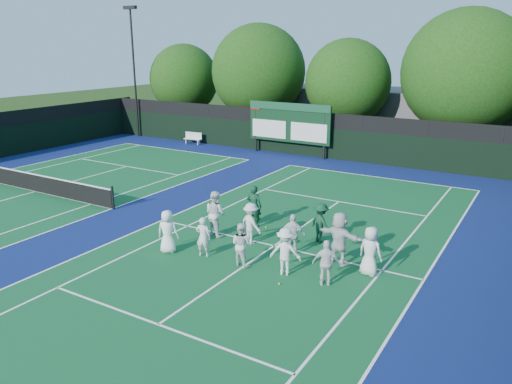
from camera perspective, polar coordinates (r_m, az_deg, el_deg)
The scene contains 30 objects.
ground at distance 17.97m, azimuth 0.52°, elevation -7.25°, with size 120.00×120.00×0.00m, color #1C370F.
court_apron at distance 22.10m, azimuth -11.65°, elevation -2.96°, with size 34.00×32.00×0.01m, color navy.
near_court at distance 18.76m, azimuth 2.08°, elevation -6.16°, with size 11.05×23.85×0.01m.
left_court at distance 27.97m, azimuth -23.84°, elevation 0.07°, with size 11.05×23.85×0.01m.
back_fence at distance 33.93m, azimuth 5.61°, elevation 6.41°, with size 34.00×0.08×3.00m.
scoreboard at distance 33.87m, azimuth 3.78°, elevation 7.87°, with size 6.00×0.21×3.55m.
clubhouse at distance 39.89m, azimuth 15.96°, elevation 8.30°, with size 18.00×6.00×4.00m, color #58585D.
light_pole_left at distance 41.90m, azimuth -13.85°, elevation 14.73°, with size 1.20×0.30×10.12m.
tennis_net at distance 27.85m, azimuth -23.96°, elevation 1.02°, with size 11.30×0.10×1.10m.
bench at distance 38.28m, azimuth -7.20°, elevation 6.17°, with size 1.44×0.53×0.89m.
tree_a at distance 43.48m, azimuth -7.98°, elevation 12.48°, with size 5.76×5.76×7.36m.
tree_b at distance 39.26m, azimuth 0.54°, elevation 13.31°, with size 7.19×7.19×8.86m.
tree_c at distance 36.16m, azimuth 10.70°, elevation 12.00°, with size 5.94×5.94×7.72m.
tree_d at distance 34.18m, azimuth 23.03°, elevation 12.14°, with size 7.73×7.73×9.47m.
tennis_ball_1 at distance 20.71m, azimuth 7.97°, elevation -4.03°, with size 0.07×0.07×0.07m, color #BDDA19.
tennis_ball_2 at distance 15.90m, azimuth 2.67°, elevation -10.44°, with size 0.07×0.07×0.07m, color #BDDA19.
tennis_ball_4 at distance 20.51m, azimuth 1.15°, elevation -4.06°, with size 0.07×0.07×0.07m, color #BDDA19.
tennis_ball_5 at distance 16.53m, azimuth 7.42°, elevation -9.48°, with size 0.07×0.07×0.07m, color #BDDA19.
player_front_0 at distance 18.22m, azimuth -10.06°, elevation -4.47°, with size 0.78×0.51×1.59m, color white.
player_front_1 at distance 17.73m, azimuth -6.05°, elevation -5.12°, with size 0.54×0.35×1.47m, color white.
player_front_2 at distance 16.93m, azimuth -1.69°, elevation -6.00°, with size 0.74×0.58×1.52m, color silver.
player_front_3 at distance 16.29m, azimuth 3.37°, elevation -6.80°, with size 1.03×0.59×1.60m, color white.
player_front_4 at distance 15.72m, azimuth 8.05°, elevation -8.04°, with size 0.87×0.36×1.49m, color white.
player_back_0 at distance 19.57m, azimuth -4.67°, elevation -2.44°, with size 0.88×0.68×1.81m, color white.
player_back_1 at distance 18.73m, azimuth -0.57°, elevation -3.62°, with size 1.03×0.59×1.59m, color silver.
player_back_2 at distance 17.82m, azimuth 4.26°, elevation -4.86°, with size 0.89×0.37×1.51m, color silver.
player_back_3 at distance 17.20m, azimuth 9.51°, elevation -5.22°, with size 1.73×0.55×1.87m, color silver.
player_back_4 at distance 16.63m, azimuth 12.92°, elevation -6.60°, with size 0.81×0.53×1.65m, color silver.
coach_left at distance 20.43m, azimuth -0.22°, elevation -1.61°, with size 0.65×0.42×1.77m, color #0F3721.
coach_right at distance 19.00m, azimuth 7.42°, elevation -3.54°, with size 1.00×0.57×1.55m, color #103C23.
Camera 1 is at (8.37, -14.17, 7.22)m, focal length 35.00 mm.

